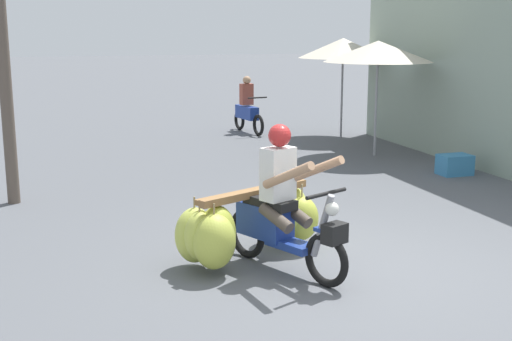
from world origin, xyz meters
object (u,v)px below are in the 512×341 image
at_px(motorbike_main_loaded, 255,221).
at_px(market_umbrella_near_shop, 343,48).
at_px(produce_crate, 455,165).
at_px(utility_pole, 0,11).
at_px(market_umbrella_further_along, 378,51).
at_px(motorbike_distant_ahead_left, 247,110).

xyz_separation_m(motorbike_main_loaded, market_umbrella_near_shop, (4.57, 7.79, 1.63)).
bearing_deg(produce_crate, motorbike_main_loaded, -144.95).
bearing_deg(produce_crate, utility_pole, 178.14).
bearing_deg(market_umbrella_further_along, utility_pole, -164.88).
distance_m(market_umbrella_near_shop, utility_pole, 8.40).
xyz_separation_m(motorbike_main_loaded, market_umbrella_further_along, (4.25, 5.43, 1.62)).
height_order(market_umbrella_near_shop, produce_crate, market_umbrella_near_shop).
height_order(market_umbrella_near_shop, utility_pole, utility_pole).
bearing_deg(produce_crate, market_umbrella_further_along, 103.22).
height_order(motorbike_distant_ahead_left, utility_pole, utility_pole).
height_order(motorbike_main_loaded, market_umbrella_near_shop, market_umbrella_near_shop).
relative_size(market_umbrella_further_along, utility_pole, 0.42).
xyz_separation_m(motorbike_distant_ahead_left, produce_crate, (2.08, -5.88, -0.39)).
bearing_deg(motorbike_main_loaded, market_umbrella_near_shop, 59.61).
relative_size(motorbike_distant_ahead_left, produce_crate, 2.88).
xyz_separation_m(motorbike_distant_ahead_left, market_umbrella_further_along, (1.59, -3.78, 1.53)).
relative_size(motorbike_main_loaded, market_umbrella_further_along, 0.88).
relative_size(motorbike_distant_ahead_left, market_umbrella_near_shop, 0.69).
height_order(market_umbrella_further_along, utility_pole, utility_pole).
relative_size(motorbike_distant_ahead_left, utility_pole, 0.29).
xyz_separation_m(market_umbrella_near_shop, utility_pole, (-7.22, -4.22, 0.68)).
bearing_deg(market_umbrella_near_shop, market_umbrella_further_along, -97.73).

